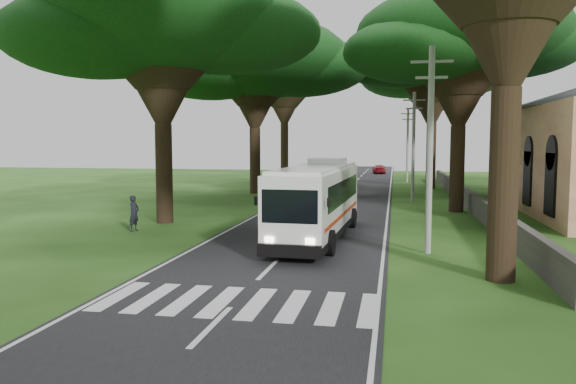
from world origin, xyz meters
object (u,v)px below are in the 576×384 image
Objects in this scene: distant_car_b at (332,173)px; pedestrian at (134,213)px; pole_near at (430,146)px; coach_bus at (318,200)px; pole_mid at (413,144)px; distant_car_c at (379,169)px; pole_far at (408,144)px; distant_car_a at (326,177)px.

pedestrian is (-5.29, -39.77, 0.12)m from distant_car_b.
pole_near reaches higher than distant_car_b.
pole_mid is at bearing 77.44° from coach_bus.
distant_car_b is 2.53× the size of pedestrian.
pedestrian is (-10.34, -53.26, 0.26)m from distant_car_c.
pole_far reaches higher than distant_car_a.
distant_car_c is (-3.45, 36.21, -3.56)m from pole_mid.
pole_mid is 2.34× the size of distant_car_a.
coach_bus is at bearing -105.08° from pole_mid.
pole_far is at bearing 85.37° from coach_bus.
distant_car_a is at bearing 116.75° from pole_mid.
pedestrian reaches higher than distant_car_c.
pole_near is at bearing 103.17° from distant_car_a.
pole_near reaches higher than pedestrian.
distant_car_a is 1.95× the size of pedestrian.
distant_car_b is (-8.50, 42.73, -3.42)m from pole_near.
distant_car_c is (-3.45, 56.21, -3.56)m from pole_near.
coach_bus reaches higher than distant_car_b.
coach_bus is (-4.70, -17.43, -2.41)m from pole_mid.
distant_car_c is at bearing 95.44° from pole_mid.
pole_far is 1.80× the size of distant_car_b.
pole_near is 4.56× the size of pedestrian.
distant_car_a is 0.77× the size of distant_car_b.
coach_bus is 2.53× the size of distant_car_b.
pole_mid is 0.71× the size of coach_bus.
pole_mid and pole_far have the same top height.
distant_car_b is at bearing 4.16° from pedestrian.
pole_near is 1.00× the size of pole_far.
pole_far is (0.00, 20.00, 0.00)m from pole_mid.
pole_near and pole_mid have the same top height.
pole_near is 14.48m from pedestrian.
distant_car_b is 1.09× the size of distant_car_c.
pedestrian is (-13.79, 2.96, -3.30)m from pole_near.
pole_far is 16.95m from distant_car_c.
pedestrian reaches higher than distant_car_b.
pole_near is 56.43m from distant_car_c.
pole_far is 39.66m from pedestrian.
distant_car_a is (-8.50, 36.87, -3.57)m from pole_near.
pole_near is at bearing -90.36° from pedestrian.
pole_near and pole_far have the same top height.
pole_near reaches higher than distant_car_c.
coach_bus is at bearing -97.15° from pole_far.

